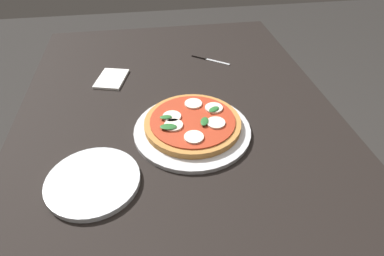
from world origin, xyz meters
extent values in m
cube|color=black|center=(0.00, 0.00, 0.68)|extent=(1.52, 0.95, 0.04)
cube|color=black|center=(-0.68, -0.40, 0.33)|extent=(0.07, 0.07, 0.66)
cube|color=black|center=(-0.68, 0.40, 0.33)|extent=(0.07, 0.07, 0.66)
cylinder|color=silver|center=(0.00, 0.03, 0.71)|extent=(0.32, 0.32, 0.01)
cylinder|color=#C6843F|center=(-0.01, 0.03, 0.72)|extent=(0.27, 0.27, 0.02)
cylinder|color=#B7381E|center=(-0.01, 0.03, 0.73)|extent=(0.23, 0.23, 0.00)
cylinder|color=white|center=(0.06, 0.02, 0.74)|extent=(0.05, 0.05, 0.00)
cylinder|color=white|center=(0.01, 0.09, 0.74)|extent=(0.05, 0.05, 0.00)
cylinder|color=white|center=(-0.05, 0.10, 0.74)|extent=(0.05, 0.05, 0.00)
cylinder|color=white|center=(-0.08, 0.04, 0.74)|extent=(0.05, 0.05, 0.00)
cylinder|color=white|center=(-0.03, -0.02, 0.74)|extent=(0.05, 0.05, 0.00)
cylinder|color=white|center=(0.01, -0.02, 0.74)|extent=(0.05, 0.05, 0.00)
ellipsoid|color=#286B2D|center=(0.02, -0.04, 0.74)|extent=(0.03, 0.05, 0.00)
ellipsoid|color=#286B2D|center=(-0.04, 0.10, 0.74)|extent=(0.04, 0.04, 0.00)
ellipsoid|color=#286B2D|center=(-0.03, -0.04, 0.74)|extent=(0.02, 0.03, 0.00)
ellipsoid|color=#286B2D|center=(0.01, 0.06, 0.74)|extent=(0.04, 0.03, 0.00)
cylinder|color=white|center=(0.15, -0.23, 0.71)|extent=(0.22, 0.22, 0.01)
cube|color=white|center=(-0.32, -0.20, 0.71)|extent=(0.15, 0.12, 0.01)
cube|color=black|center=(-0.44, 0.12, 0.71)|extent=(0.04, 0.05, 0.01)
cube|color=silver|center=(-0.39, 0.19, 0.70)|extent=(0.07, 0.08, 0.00)
camera|label=1|loc=(0.68, -0.08, 1.28)|focal=30.27mm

